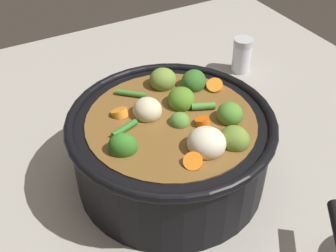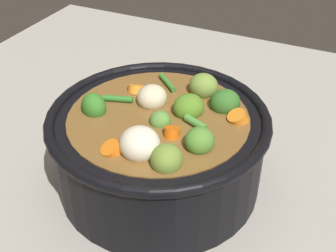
% 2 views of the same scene
% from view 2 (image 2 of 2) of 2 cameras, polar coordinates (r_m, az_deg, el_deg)
% --- Properties ---
extents(ground_plane, '(1.10, 1.10, 0.00)m').
position_cam_2_polar(ground_plane, '(0.67, -1.12, -6.94)').
color(ground_plane, '#9E998E').
extents(cooking_pot, '(0.30, 0.30, 0.15)m').
position_cam_2_polar(cooking_pot, '(0.63, -1.14, -2.59)').
color(cooking_pot, black).
rests_on(cooking_pot, ground_plane).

